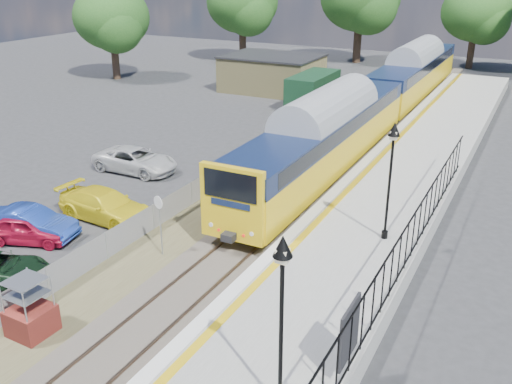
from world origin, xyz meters
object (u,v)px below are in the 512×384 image
Objects in this scene: car_red at (28,228)px; car_white at (136,160)px; brick_plinth at (29,308)px; victorian_lamp_north at (392,154)px; train at (380,96)px; victorian_lamp_south at (282,285)px; car_yellow at (105,205)px; speed_sign at (160,216)px; car_blue at (30,223)px.

car_red is 0.76× the size of car_white.
car_red is (-5.05, 4.51, -0.33)m from brick_plinth.
victorian_lamp_north reaches higher than train.
brick_plinth is at bearing 178.47° from victorian_lamp_south.
victorian_lamp_south is 0.96× the size of car_white.
car_white is at bearing 29.87° from car_yellow.
car_blue is (-5.86, -1.16, -1.07)m from speed_sign.
speed_sign is 10.21m from car_white.
victorian_lamp_north is at bearing 49.41° from brick_plinth.
brick_plinth is at bearing -150.34° from car_yellow.
victorian_lamp_north is 0.98× the size of car_yellow.
train is (-5.30, 17.86, -1.96)m from victorian_lamp_north.
car_white is at bearing 115.87° from brick_plinth.
car_red is (-13.42, -5.26, -3.68)m from victorian_lamp_north.
car_red is 0.41m from car_blue.
speed_sign is at bearing -107.59° from car_yellow.
victorian_lamp_south reaches higher than speed_sign.
speed_sign is (-8.00, 6.23, -2.57)m from victorian_lamp_south.
train is 24.57m from car_red.
brick_plinth is at bearing -151.12° from car_red.
speed_sign is at bearing 84.54° from brick_plinth.
car_white is (-15.03, 13.55, -3.63)m from victorian_lamp_south.
victorian_lamp_north is 14.97m from car_blue.
brick_plinth is at bearing -144.07° from car_blue.
speed_sign is at bearing -136.38° from car_white.
speed_sign is 5.92m from car_red.
speed_sign is at bearing -154.18° from victorian_lamp_north.
car_red is 3.44m from car_yellow.
car_yellow is at bearing 115.78° from brick_plinth.
victorian_lamp_south is 0.98× the size of car_yellow.
train is 8.72× the size of car_yellow.
victorian_lamp_north is 2.33× the size of brick_plinth.
victorian_lamp_south is 10.46m from speed_sign.
car_blue is 3.25m from car_yellow.
car_white is (-9.53, -14.31, -1.68)m from train.
victorian_lamp_north is 0.96× the size of car_white.
victorian_lamp_north is 12.79m from car_yellow.
victorian_lamp_south is 10.00m from victorian_lamp_north.
car_blue is 0.85× the size of car_yellow.
victorian_lamp_north is at bearing 43.23° from speed_sign.
train reaches higher than car_yellow.
train reaches higher than brick_plinth.
victorian_lamp_south is at bearing -128.54° from car_red.
speed_sign reaches higher than car_red.
victorian_lamp_south is 15.20m from car_blue.
train is at bearing 101.17° from victorian_lamp_south.
speed_sign is 0.65× the size of car_blue.
speed_sign is at bearing -90.41° from car_blue.
victorian_lamp_north reaches higher than brick_plinth.
brick_plinth reaches higher than car_yellow.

